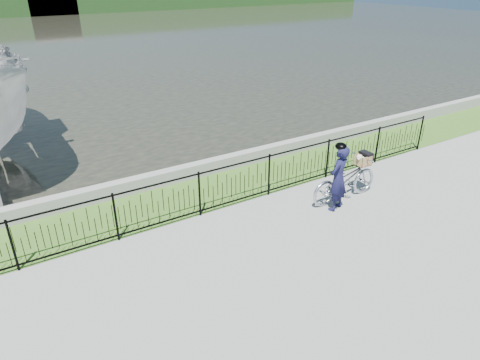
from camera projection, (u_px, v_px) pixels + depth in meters
ground at (273, 234)px, 9.56m from camera, size 120.00×120.00×0.00m
grass_strip at (217, 189)px, 11.54m from camera, size 60.00×2.00×0.01m
water at (36, 43)px, 34.75m from camera, size 120.00×120.00×0.00m
quay_wall at (200, 169)px, 12.22m from camera, size 60.00×0.30×0.40m
fence at (236, 184)px, 10.53m from camera, size 14.00×0.06×1.15m
far_building_right at (51, 2)px, 56.34m from camera, size 6.00×3.00×3.20m
bicycle_rig at (345, 180)px, 10.81m from camera, size 2.05×0.71×1.18m
cyclist at (338, 177)px, 10.22m from camera, size 0.70×0.58×1.73m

